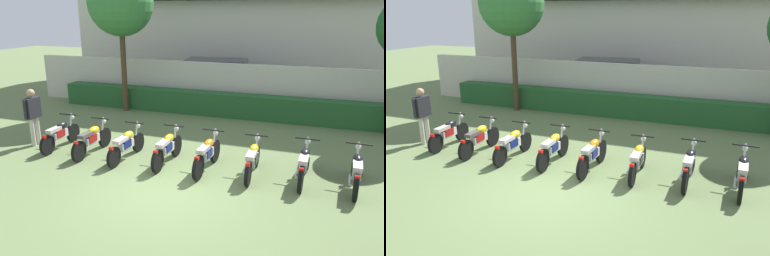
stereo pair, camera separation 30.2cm
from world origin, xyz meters
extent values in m
plane|color=#607547|center=(0.00, 0.00, 0.00)|extent=(60.00, 60.00, 0.00)
cube|color=beige|center=(0.00, 14.04, 4.22)|extent=(19.79, 6.00, 8.44)
cube|color=beige|center=(0.00, 7.52, 0.99)|extent=(18.80, 0.30, 1.97)
cube|color=#235628|center=(0.00, 6.82, 0.45)|extent=(15.04, 0.70, 0.90)
cube|color=navy|center=(-1.30, 9.28, 0.74)|extent=(4.68, 2.35, 1.00)
cube|color=#2D333D|center=(-1.50, 9.25, 1.57)|extent=(2.87, 2.00, 0.65)
cylinder|color=black|center=(0.16, 10.37, 0.34)|extent=(0.70, 0.30, 0.68)
cylinder|color=black|center=(0.37, 8.54, 0.34)|extent=(0.70, 0.30, 0.68)
cylinder|color=black|center=(-2.97, 10.02, 0.34)|extent=(0.70, 0.30, 0.68)
cylinder|color=black|center=(-2.76, 8.18, 0.34)|extent=(0.70, 0.30, 0.68)
cylinder|color=#4C3823|center=(-4.50, 6.24, 1.69)|extent=(0.22, 0.22, 3.39)
sphere|color=#387A3D|center=(-4.50, 6.24, 4.28)|extent=(2.56, 2.56, 2.56)
cylinder|color=black|center=(-4.13, 2.20, 0.29)|extent=(0.10, 0.58, 0.58)
cylinder|color=black|center=(-4.10, 0.96, 0.29)|extent=(0.10, 0.58, 0.58)
cube|color=silver|center=(-4.11, 1.53, 0.44)|extent=(0.22, 0.60, 0.22)
ellipsoid|color=black|center=(-4.11, 1.70, 0.67)|extent=(0.23, 0.45, 0.22)
cube|color=#B2ADA3|center=(-4.10, 1.30, 0.65)|extent=(0.21, 0.52, 0.10)
cube|color=red|center=(-4.09, 0.86, 0.57)|extent=(0.10, 0.08, 0.08)
cylinder|color=silver|center=(-4.12, 2.11, 0.61)|extent=(0.06, 0.23, 0.65)
cylinder|color=black|center=(-4.12, 2.02, 0.93)|extent=(0.60, 0.05, 0.04)
sphere|color=silver|center=(-4.13, 2.22, 0.79)|extent=(0.14, 0.14, 0.14)
cylinder|color=silver|center=(-4.22, 1.28, 0.31)|extent=(0.08, 0.55, 0.07)
cube|color=#A51414|center=(-4.11, 1.48, 0.49)|extent=(0.25, 0.37, 0.20)
cylinder|color=black|center=(-2.93, 2.14, 0.29)|extent=(0.09, 0.59, 0.59)
cylinder|color=black|center=(-2.93, 0.84, 0.29)|extent=(0.09, 0.59, 0.59)
cube|color=silver|center=(-2.93, 1.44, 0.44)|extent=(0.20, 0.60, 0.22)
ellipsoid|color=yellow|center=(-2.93, 1.61, 0.67)|extent=(0.22, 0.44, 0.22)
cube|color=#4C4742|center=(-2.93, 1.21, 0.65)|extent=(0.20, 0.52, 0.10)
cube|color=red|center=(-2.93, 0.74, 0.57)|extent=(0.10, 0.08, 0.08)
cylinder|color=silver|center=(-2.93, 2.05, 0.61)|extent=(0.05, 0.23, 0.65)
cylinder|color=black|center=(-2.93, 1.96, 0.93)|extent=(0.60, 0.04, 0.04)
sphere|color=silver|center=(-2.93, 2.16, 0.79)|extent=(0.14, 0.14, 0.14)
cylinder|color=silver|center=(-3.05, 1.19, 0.31)|extent=(0.07, 0.55, 0.07)
cube|color=#A51414|center=(-2.93, 1.39, 0.49)|extent=(0.24, 0.36, 0.20)
cylinder|color=black|center=(-1.77, 2.10, 0.28)|extent=(0.11, 0.57, 0.57)
cylinder|color=black|center=(-1.82, 0.80, 0.28)|extent=(0.11, 0.57, 0.57)
cube|color=silver|center=(-1.80, 1.40, 0.43)|extent=(0.22, 0.61, 0.22)
ellipsoid|color=yellow|center=(-1.79, 1.57, 0.66)|extent=(0.24, 0.45, 0.22)
cube|color=beige|center=(-1.80, 1.17, 0.64)|extent=(0.22, 0.53, 0.10)
cube|color=red|center=(-1.82, 0.70, 0.56)|extent=(0.10, 0.08, 0.08)
cylinder|color=silver|center=(-1.77, 2.01, 0.60)|extent=(0.06, 0.23, 0.65)
cylinder|color=black|center=(-1.78, 1.92, 0.92)|extent=(0.60, 0.06, 0.04)
sphere|color=silver|center=(-1.77, 2.12, 0.78)|extent=(0.14, 0.14, 0.14)
cylinder|color=silver|center=(-1.93, 1.15, 0.30)|extent=(0.09, 0.55, 0.07)
cube|color=navy|center=(-1.80, 1.35, 0.48)|extent=(0.25, 0.37, 0.20)
cylinder|color=black|center=(-0.58, 2.15, 0.30)|extent=(0.10, 0.61, 0.61)
cylinder|color=black|center=(-0.60, 0.90, 0.30)|extent=(0.10, 0.61, 0.61)
cube|color=silver|center=(-0.59, 1.47, 0.45)|extent=(0.21, 0.60, 0.22)
ellipsoid|color=yellow|center=(-0.59, 1.64, 0.68)|extent=(0.23, 0.44, 0.22)
cube|color=beige|center=(-0.60, 1.24, 0.66)|extent=(0.21, 0.52, 0.10)
cube|color=red|center=(-0.60, 0.80, 0.58)|extent=(0.10, 0.08, 0.08)
cylinder|color=silver|center=(-0.59, 2.06, 0.62)|extent=(0.05, 0.23, 0.65)
cylinder|color=black|center=(-0.59, 1.97, 0.94)|extent=(0.60, 0.04, 0.04)
sphere|color=silver|center=(-0.58, 2.17, 0.80)|extent=(0.14, 0.14, 0.14)
cylinder|color=silver|center=(-0.72, 1.22, 0.32)|extent=(0.08, 0.55, 0.07)
cube|color=navy|center=(-0.59, 1.42, 0.50)|extent=(0.24, 0.36, 0.20)
cylinder|color=black|center=(0.58, 2.10, 0.31)|extent=(0.12, 0.63, 0.63)
cylinder|color=black|center=(0.52, 0.83, 0.31)|extent=(0.12, 0.63, 0.63)
cube|color=silver|center=(0.55, 1.41, 0.46)|extent=(0.23, 0.61, 0.22)
ellipsoid|color=orange|center=(0.55, 1.58, 0.69)|extent=(0.24, 0.45, 0.22)
cube|color=#B2ADA3|center=(0.54, 1.18, 0.67)|extent=(0.22, 0.53, 0.10)
cube|color=red|center=(0.52, 0.73, 0.59)|extent=(0.10, 0.08, 0.08)
cylinder|color=silver|center=(0.57, 2.01, 0.63)|extent=(0.06, 0.23, 0.65)
cylinder|color=black|center=(0.57, 1.92, 0.95)|extent=(0.60, 0.06, 0.04)
sphere|color=silver|center=(0.58, 2.12, 0.81)|extent=(0.14, 0.14, 0.14)
cylinder|color=silver|center=(0.42, 1.17, 0.33)|extent=(0.09, 0.55, 0.07)
cube|color=navy|center=(0.54, 1.36, 0.51)|extent=(0.26, 0.37, 0.20)
cylinder|color=black|center=(1.71, 2.13, 0.28)|extent=(0.10, 0.57, 0.57)
cylinder|color=black|center=(1.73, 0.92, 0.28)|extent=(0.10, 0.57, 0.57)
cube|color=silver|center=(1.72, 1.48, 0.43)|extent=(0.21, 0.60, 0.22)
ellipsoid|color=yellow|center=(1.72, 1.65, 0.66)|extent=(0.23, 0.44, 0.22)
cube|color=beige|center=(1.73, 1.25, 0.64)|extent=(0.21, 0.52, 0.10)
cube|color=red|center=(1.73, 0.82, 0.56)|extent=(0.10, 0.08, 0.08)
cylinder|color=silver|center=(1.71, 2.04, 0.60)|extent=(0.05, 0.23, 0.65)
cylinder|color=black|center=(1.71, 1.95, 0.92)|extent=(0.60, 0.05, 0.04)
sphere|color=silver|center=(1.71, 2.15, 0.78)|extent=(0.14, 0.14, 0.14)
cylinder|color=silver|center=(1.61, 1.23, 0.30)|extent=(0.08, 0.55, 0.07)
cube|color=black|center=(1.72, 1.43, 0.48)|extent=(0.25, 0.36, 0.20)
cylinder|color=black|center=(2.97, 2.20, 0.31)|extent=(0.11, 0.62, 0.62)
cylinder|color=black|center=(2.93, 0.98, 0.31)|extent=(0.11, 0.62, 0.62)
cube|color=silver|center=(2.95, 1.54, 0.46)|extent=(0.22, 0.61, 0.22)
ellipsoid|color=black|center=(2.95, 1.71, 0.69)|extent=(0.23, 0.45, 0.22)
cube|color=beige|center=(2.94, 1.31, 0.67)|extent=(0.21, 0.53, 0.10)
cube|color=red|center=(2.93, 0.88, 0.59)|extent=(0.10, 0.08, 0.08)
cylinder|color=silver|center=(2.96, 2.11, 0.63)|extent=(0.06, 0.23, 0.65)
cylinder|color=black|center=(2.96, 2.02, 0.95)|extent=(0.60, 0.05, 0.04)
sphere|color=silver|center=(2.97, 2.22, 0.81)|extent=(0.14, 0.14, 0.14)
cylinder|color=silver|center=(2.82, 1.30, 0.33)|extent=(0.09, 0.55, 0.07)
cube|color=black|center=(2.95, 1.49, 0.51)|extent=(0.25, 0.37, 0.20)
cylinder|color=black|center=(4.15, 2.25, 0.31)|extent=(0.12, 0.61, 0.61)
cylinder|color=black|center=(4.09, 0.96, 0.31)|extent=(0.12, 0.61, 0.61)
cube|color=silver|center=(4.12, 1.56, 0.46)|extent=(0.23, 0.61, 0.22)
ellipsoid|color=black|center=(4.12, 1.73, 0.69)|extent=(0.24, 0.45, 0.22)
cube|color=beige|center=(4.11, 1.33, 0.67)|extent=(0.22, 0.53, 0.10)
cube|color=red|center=(4.08, 0.86, 0.59)|extent=(0.10, 0.08, 0.08)
cylinder|color=silver|center=(4.14, 2.16, 0.63)|extent=(0.06, 0.23, 0.65)
cylinder|color=black|center=(4.14, 2.07, 0.95)|extent=(0.60, 0.06, 0.04)
sphere|color=silver|center=(4.15, 2.27, 0.81)|extent=(0.14, 0.14, 0.14)
cylinder|color=silver|center=(3.98, 1.31, 0.33)|extent=(0.10, 0.55, 0.07)
cube|color=black|center=(4.11, 1.51, 0.51)|extent=(0.26, 0.37, 0.20)
cylinder|color=beige|center=(-5.01, 1.66, 0.44)|extent=(0.13, 0.13, 0.87)
cylinder|color=beige|center=(-5.01, 1.44, 0.44)|extent=(0.13, 0.13, 0.87)
cube|color=#232328|center=(-5.01, 1.55, 1.18)|extent=(0.22, 0.51, 0.62)
cylinder|color=#232328|center=(-5.01, 1.85, 1.19)|extent=(0.09, 0.09, 0.59)
cylinder|color=#232328|center=(-5.01, 1.25, 1.19)|extent=(0.09, 0.09, 0.59)
sphere|color=tan|center=(-5.01, 1.55, 1.63)|extent=(0.24, 0.24, 0.24)
camera|label=1|loc=(3.26, -7.26, 3.97)|focal=35.46mm
camera|label=2|loc=(3.54, -7.15, 3.97)|focal=35.46mm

